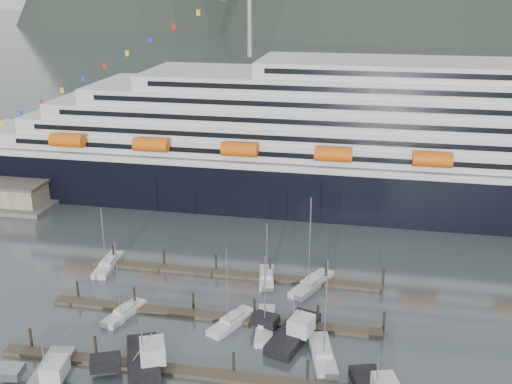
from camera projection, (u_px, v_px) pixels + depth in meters
ground at (241, 333)px, 81.61m from camera, size 1600.00×1600.00×0.00m
cruise_ship at (441, 152)px, 122.94m from camera, size 210.00×30.40×50.30m
dock_near at (185, 371)px, 73.20m from camera, size 48.18×2.28×3.20m
dock_mid at (212, 315)px, 85.22m from camera, size 48.18×2.28×3.20m
dock_far at (233, 274)px, 97.24m from camera, size 48.18×2.28×3.20m
sailboat_a at (124, 313)px, 85.58m from camera, size 4.25×8.06×12.18m
sailboat_c at (231, 322)px, 83.35m from camera, size 5.59×8.67×12.20m
sailboat_d at (265, 325)px, 82.59m from camera, size 3.54×10.20×11.78m
sailboat_e at (108, 265)px, 100.07m from camera, size 3.14×9.45×11.25m
sailboat_f at (267, 278)px, 95.77m from camera, size 3.51×8.04×10.51m
sailboat_g at (312, 284)px, 93.59m from camera, size 6.53×10.33×15.59m
sailboat_h at (322, 355)px, 76.01m from camera, size 4.73×9.53×14.71m
trawler_a at (45, 377)px, 71.17m from camera, size 8.71×11.98×6.38m
trawler_b at (142, 363)px, 73.57m from camera, size 10.45×12.39×7.72m
trawler_e at (293, 332)px, 80.18m from camera, size 9.31×11.66×7.21m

